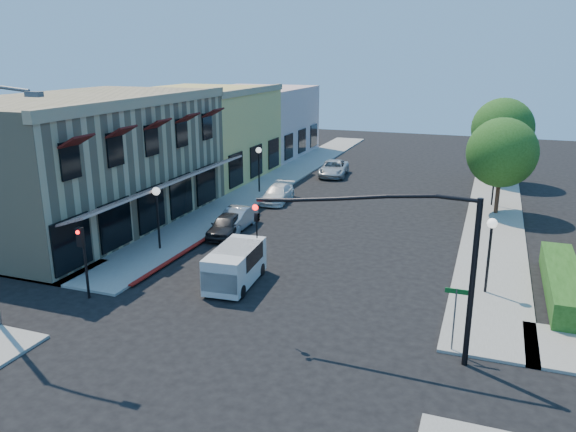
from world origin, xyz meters
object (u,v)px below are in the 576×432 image
(street_name_sign, at_px, (455,310))
(parked_car_a, at_px, (226,225))
(parked_car_b, at_px, (236,219))
(street_tree_b, at_px, (503,129))
(lamppost_left_near, at_px, (157,202))
(lamppost_right_far, at_px, (495,169))
(parked_car_d, at_px, (334,168))
(secondary_signal, at_px, (83,249))
(white_van, at_px, (235,264))
(signal_mast_arm, at_px, (409,247))
(lamppost_right_near, at_px, (491,237))
(lamppost_left_far, at_px, (259,158))
(street_tree_a, at_px, (502,153))
(parked_car_c, at_px, (278,194))

(street_name_sign, xyz_separation_m, parked_car_a, (-13.70, 9.38, -1.05))
(parked_car_b, bearing_deg, parked_car_a, -90.89)
(street_tree_b, relative_size, lamppost_left_near, 1.97)
(lamppost_right_far, bearing_deg, street_tree_b, 87.85)
(street_name_sign, bearing_deg, lamppost_right_far, 87.37)
(parked_car_a, distance_m, parked_car_d, 18.56)
(secondary_signal, bearing_deg, white_van, 34.13)
(signal_mast_arm, height_order, lamppost_right_far, signal_mast_arm)
(lamppost_right_far, distance_m, parked_car_b, 18.48)
(street_tree_b, bearing_deg, lamppost_right_near, -90.72)
(lamppost_left_far, bearing_deg, lamppost_left_near, -90.00)
(signal_mast_arm, xyz_separation_m, lamppost_right_near, (2.64, 6.50, -1.35))
(street_name_sign, bearing_deg, street_tree_b, 87.50)
(street_tree_a, distance_m, parked_car_a, 18.60)
(lamppost_left_far, distance_m, parked_car_d, 9.13)
(street_name_sign, height_order, white_van, street_name_sign)
(parked_car_c, bearing_deg, parked_car_b, -94.05)
(lamppost_right_near, bearing_deg, parked_car_d, 121.06)
(street_tree_a, bearing_deg, secondary_signal, -129.21)
(secondary_signal, distance_m, parked_car_b, 11.85)
(lamppost_right_far, bearing_deg, parked_car_c, -164.78)
(lamppost_left_far, bearing_deg, signal_mast_arm, -55.00)
(street_tree_a, relative_size, parked_car_a, 1.70)
(parked_car_d, bearing_deg, lamppost_left_far, -121.80)
(street_name_sign, distance_m, white_van, 10.47)
(secondary_signal, relative_size, lamppost_right_near, 0.93)
(secondary_signal, bearing_deg, parked_car_c, 84.47)
(street_tree_b, bearing_deg, lamppost_left_near, -125.79)
(lamppost_left_near, distance_m, parked_car_a, 4.74)
(parked_car_b, xyz_separation_m, parked_car_d, (1.40, 17.08, 0.02))
(lamppost_left_near, relative_size, parked_car_a, 0.94)
(signal_mast_arm, height_order, secondary_signal, signal_mast_arm)
(parked_car_b, relative_size, parked_car_c, 0.94)
(parked_car_b, relative_size, parked_car_d, 0.82)
(lamppost_left_far, bearing_deg, parked_car_d, 65.41)
(street_tree_b, xyz_separation_m, secondary_signal, (-16.80, -30.59, -2.23))
(lamppost_left_far, height_order, lamppost_right_near, same)
(lamppost_right_near, bearing_deg, street_tree_b, 89.28)
(signal_mast_arm, distance_m, lamppost_right_near, 7.15)
(street_name_sign, xyz_separation_m, lamppost_left_near, (-16.00, 5.80, 1.04))
(lamppost_left_far, distance_m, lamppost_right_near, 22.02)
(street_tree_b, distance_m, lamppost_left_near, 29.64)
(street_name_sign, height_order, lamppost_left_far, lamppost_left_far)
(parked_car_a, bearing_deg, secondary_signal, -106.92)
(white_van, relative_size, parked_car_d, 0.86)
(street_tree_b, height_order, street_name_sign, street_tree_b)
(white_van, relative_size, parked_car_c, 0.99)
(lamppost_left_far, xyz_separation_m, parked_car_c, (2.30, -2.00, -2.13))
(parked_car_a, xyz_separation_m, parked_car_b, (0.00, 1.42, 0.00))
(lamppost_left_near, bearing_deg, lamppost_right_near, 0.00)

